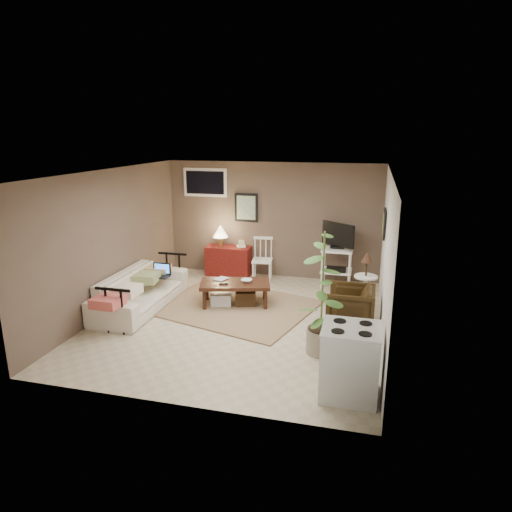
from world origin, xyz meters
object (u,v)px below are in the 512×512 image
(side_table, at_px, (366,275))
(coffee_table, at_px, (235,292))
(tv_stand, at_px, (337,253))
(red_console, at_px, (228,258))
(sofa, at_px, (141,285))
(stove, at_px, (350,362))
(potted_plant, at_px, (322,289))
(spindle_chair, at_px, (262,260))
(armchair, at_px, (350,305))

(side_table, bearing_deg, coffee_table, -171.90)
(tv_stand, bearing_deg, red_console, 176.65)
(sofa, xyz_separation_m, side_table, (3.78, 0.82, 0.22))
(red_console, bearing_deg, stove, -55.77)
(sofa, relative_size, side_table, 2.08)
(sofa, bearing_deg, coffee_table, -72.18)
(potted_plant, relative_size, stove, 2.04)
(spindle_chair, distance_m, armchair, 2.76)
(red_console, distance_m, tv_stand, 2.33)
(coffee_table, xyz_separation_m, sofa, (-1.56, -0.50, 0.17))
(sofa, bearing_deg, potted_plant, -105.93)
(sofa, bearing_deg, stove, -117.45)
(coffee_table, distance_m, spindle_chair, 1.57)
(spindle_chair, distance_m, potted_plant, 3.40)
(coffee_table, bearing_deg, red_console, 111.58)
(tv_stand, distance_m, stove, 4.00)
(side_table, bearing_deg, spindle_chair, 149.52)
(spindle_chair, height_order, stove, spindle_chair)
(red_console, height_order, spindle_chair, red_console)
(armchair, bearing_deg, spindle_chair, -136.10)
(sofa, height_order, red_console, red_console)
(stove, bearing_deg, armchair, 92.84)
(stove, bearing_deg, side_table, 87.73)
(red_console, height_order, side_table, red_console)
(coffee_table, bearing_deg, potted_plant, -40.32)
(coffee_table, height_order, red_console, red_console)
(coffee_table, distance_m, red_console, 1.82)
(sofa, distance_m, spindle_chair, 2.65)
(side_table, bearing_deg, armchair, -105.11)
(armchair, bearing_deg, tv_stand, -168.82)
(side_table, bearing_deg, tv_stand, 115.39)
(spindle_chair, bearing_deg, side_table, -30.48)
(sofa, distance_m, stove, 4.14)
(spindle_chair, bearing_deg, red_console, 170.52)
(side_table, height_order, armchair, side_table)
(coffee_table, xyz_separation_m, tv_stand, (1.64, 1.55, 0.42))
(armchair, xyz_separation_m, stove, (0.10, -1.96, 0.06))
(sofa, distance_m, potted_plant, 3.40)
(potted_plant, bearing_deg, spindle_chair, 117.53)
(potted_plant, bearing_deg, sofa, 164.07)
(red_console, height_order, tv_stand, tv_stand)
(coffee_table, height_order, sofa, sofa)
(armchair, height_order, stove, stove)
(sofa, distance_m, tv_stand, 3.81)
(red_console, bearing_deg, side_table, -25.34)
(red_console, relative_size, armchair, 1.49)
(side_table, relative_size, armchair, 1.43)
(sofa, bearing_deg, side_table, -77.81)
(side_table, height_order, potted_plant, potted_plant)
(coffee_table, relative_size, armchair, 1.82)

